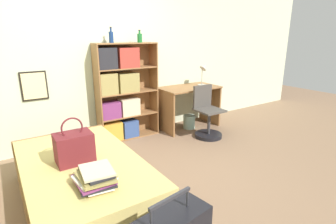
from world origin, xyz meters
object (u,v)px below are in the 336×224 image
object	(u,v)px
bed	(83,181)
bottle_green	(111,37)
desk	(189,100)
handbag	(74,147)
desk_chair	(207,121)
bookcase	(121,93)
book_stack_on_bed	(96,177)
bottle_brown	(140,38)
waste_bin	(189,122)
desk_lamp	(204,70)

from	to	relation	value
bed	bottle_green	bearing A→B (deg)	55.77
bottle_green	desk	size ratio (longest dim) A/B	0.21
handbag	desk	size ratio (longest dim) A/B	0.42
desk_chair	bookcase	bearing A→B (deg)	150.17
bed	book_stack_on_bed	xyz separation A→B (m)	(-0.02, -0.54, 0.32)
bed	book_stack_on_bed	world-z (taller)	book_stack_on_bed
bookcase	desk	distance (m)	1.30
bottle_brown	desk	bearing A→B (deg)	-7.72
waste_bin	bottle_brown	bearing A→B (deg)	168.16
book_stack_on_bed	bottle_green	world-z (taller)	bottle_green
book_stack_on_bed	bookcase	xyz separation A→B (m)	(1.08, 1.95, 0.22)
book_stack_on_bed	bookcase	distance (m)	2.24
handbag	desk_chair	xyz separation A→B (m)	(2.36, 0.70, -0.35)
book_stack_on_bed	waste_bin	size ratio (longest dim) A/B	1.53
bookcase	desk	size ratio (longest dim) A/B	1.44
bed	waste_bin	distance (m)	2.59
handbag	waste_bin	size ratio (longest dim) A/B	1.84
bottle_green	handbag	bearing A→B (deg)	-125.34
bottle_brown	waste_bin	bearing A→B (deg)	-11.84
bed	desk_lamp	size ratio (longest dim) A/B	4.43
bottle_brown	bookcase	bearing A→B (deg)	173.86
bed	book_stack_on_bed	bearing A→B (deg)	-91.78
waste_bin	handbag	bearing A→B (deg)	-153.19
book_stack_on_bed	desk_chair	world-z (taller)	desk_chair
bookcase	waste_bin	xyz separation A→B (m)	(1.24, -0.22, -0.65)
waste_bin	desk_lamp	bearing A→B (deg)	8.57
bottle_brown	desk	size ratio (longest dim) A/B	0.18
handbag	bookcase	bearing A→B (deg)	51.75
book_stack_on_bed	bookcase	bearing A→B (deg)	60.90
handbag	waste_bin	world-z (taller)	handbag
handbag	desk	bearing A→B (deg)	27.72
handbag	bottle_brown	distance (m)	2.25
book_stack_on_bed	bottle_brown	size ratio (longest dim) A/B	1.97
desk_lamp	bottle_green	bearing A→B (deg)	173.89
desk	handbag	bearing A→B (deg)	-152.28
desk	desk_chair	xyz separation A→B (m)	(-0.02, -0.55, -0.24)
bookcase	book_stack_on_bed	bearing A→B (deg)	-119.10
bottle_brown	bed	bearing A→B (deg)	-136.08
handbag	waste_bin	bearing A→B (deg)	26.81
bottle_brown	waste_bin	world-z (taller)	bottle_brown
bottle_brown	desk_chair	bearing A→B (deg)	-37.13
bookcase	desk_lamp	bearing A→B (deg)	-6.07
bottle_green	desk_lamp	size ratio (longest dim) A/B	0.54
book_stack_on_bed	handbag	bearing A→B (deg)	93.34
desk_lamp	desk_chair	size ratio (longest dim) A/B	0.49
desk	desk_lamp	xyz separation A→B (m)	(0.33, -0.01, 0.53)
bed	bottle_brown	world-z (taller)	bottle_brown
book_stack_on_bed	desk	distance (m)	2.95
bed	bottle_green	distance (m)	2.22
bookcase	desk_lamp	size ratio (longest dim) A/B	3.66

